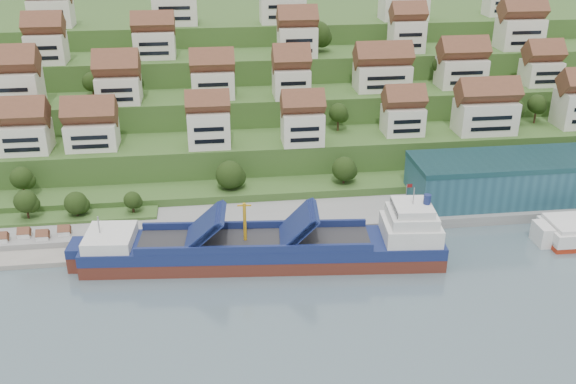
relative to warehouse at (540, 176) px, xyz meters
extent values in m
plane|color=slate|center=(-52.00, -17.00, -7.20)|extent=(300.00, 300.00, 0.00)
cube|color=gray|center=(-32.00, -2.00, -6.10)|extent=(180.00, 14.00, 2.20)
cube|color=gray|center=(-110.00, -5.00, -6.70)|extent=(45.00, 20.00, 1.00)
cube|color=#2D4C1E|center=(-52.00, 69.00, -5.20)|extent=(260.00, 128.00, 4.00)
cube|color=#2D4C1E|center=(-52.00, 74.00, -1.70)|extent=(260.00, 118.00, 11.00)
cube|color=#2D4C1E|center=(-52.00, 82.00, 1.80)|extent=(260.00, 102.00, 18.00)
cube|color=#2D4C1E|center=(-52.00, 90.00, 5.30)|extent=(260.00, 86.00, 25.00)
cube|color=#2D4C1E|center=(-52.00, 99.00, 8.30)|extent=(260.00, 68.00, 31.00)
cube|color=silver|center=(-118.22, 21.63, 7.22)|extent=(11.32, 8.66, 6.83)
cube|color=silver|center=(-103.03, 22.27, 6.96)|extent=(11.90, 8.57, 6.32)
cube|color=silver|center=(-75.29, 19.53, 8.17)|extent=(10.00, 7.03, 8.75)
cube|color=silver|center=(-52.74, 18.73, 7.73)|extent=(9.85, 7.62, 7.86)
cube|color=silver|center=(-26.49, 22.72, 7.28)|extent=(9.81, 7.73, 6.96)
cube|color=silver|center=(-5.52, 20.89, 7.89)|extent=(14.82, 8.26, 8.18)
cube|color=silver|center=(-122.94, 34.74, 15.27)|extent=(13.48, 8.90, 8.94)
cube|color=silver|center=(-97.53, 36.14, 14.23)|extent=(10.88, 8.98, 6.87)
cube|color=silver|center=(-73.64, 37.49, 14.31)|extent=(10.97, 7.90, 7.02)
cube|color=silver|center=(-53.33, 35.26, 14.57)|extent=(9.25, 8.56, 7.54)
cube|color=silver|center=(-27.95, 38.99, 14.24)|extent=(14.67, 8.36, 6.87)
cube|color=silver|center=(-5.55, 39.33, 14.70)|extent=(12.72, 8.18, 7.80)
cube|color=silver|center=(17.39, 38.63, 14.13)|extent=(9.75, 8.04, 6.65)
cube|color=silver|center=(-117.42, 51.89, 21.72)|extent=(10.05, 7.86, 7.84)
cube|color=silver|center=(-89.06, 54.44, 21.49)|extent=(11.22, 7.30, 7.38)
cube|color=silver|center=(-49.53, 51.29, 21.95)|extent=(10.58, 7.79, 8.29)
cube|color=silver|center=(-17.40, 53.20, 22.28)|extent=(9.55, 7.14, 8.97)
cube|color=silver|center=(16.94, 53.37, 22.20)|extent=(12.47, 8.47, 8.80)
cube|color=silver|center=(-119.55, 72.76, 27.73)|extent=(12.14, 8.03, 7.86)
cube|color=silver|center=(-83.56, 71.40, 28.22)|extent=(13.02, 7.51, 8.84)
cube|color=silver|center=(-51.30, 70.79, 28.15)|extent=(13.49, 8.15, 8.70)
cube|color=silver|center=(-13.09, 71.94, 28.43)|extent=(14.20, 8.73, 9.27)
cube|color=silver|center=(20.11, 75.40, 27.37)|extent=(9.56, 7.05, 7.13)
ellipsoid|color=#233A13|center=(-117.54, 10.93, 1.36)|extent=(5.05, 5.05, 5.05)
ellipsoid|color=#233A13|center=(-44.20, 9.11, 0.45)|extent=(5.72, 5.72, 5.72)
ellipsoid|color=#233A13|center=(-71.05, 9.29, 0.29)|extent=(6.59, 6.59, 6.59)
ellipsoid|color=#233A13|center=(4.75, 26.11, 7.95)|extent=(5.33, 5.33, 5.33)
ellipsoid|color=#233A13|center=(10.90, 26.11, 9.07)|extent=(4.97, 4.97, 4.97)
ellipsoid|color=#233A13|center=(-42.32, 26.66, 8.65)|extent=(4.85, 4.85, 4.85)
ellipsoid|color=#233A13|center=(-10.20, 42.83, 16.23)|extent=(4.86, 4.86, 4.86)
ellipsoid|color=#233A13|center=(-105.12, 42.38, 14.64)|extent=(5.09, 5.09, 5.09)
ellipsoid|color=#233A13|center=(-95.09, 40.97, 14.80)|extent=(6.01, 6.01, 6.01)
ellipsoid|color=#233A13|center=(-42.98, 56.21, 22.90)|extent=(7.54, 7.54, 7.54)
ellipsoid|color=#233A13|center=(-18.99, 58.94, 22.96)|extent=(4.37, 4.37, 4.37)
ellipsoid|color=#233A13|center=(-12.75, 56.97, 22.09)|extent=(5.03, 5.03, 5.03)
ellipsoid|color=#233A13|center=(-114.89, 2.00, -0.42)|extent=(4.92, 4.92, 4.92)
ellipsoid|color=#233A13|center=(-104.60, 2.00, -1.45)|extent=(5.01, 5.01, 5.01)
ellipsoid|color=#233A13|center=(-92.66, 2.00, -1.44)|extent=(3.78, 3.78, 3.78)
cube|color=#245262|center=(0.00, 0.00, 0.00)|extent=(60.00, 15.00, 10.00)
cylinder|color=gray|center=(-34.00, -7.00, -1.00)|extent=(0.16, 0.16, 8.00)
cube|color=maroon|center=(-33.40, -7.00, 2.60)|extent=(1.20, 0.05, 0.80)
cube|color=white|center=(-118.00, -7.00, -5.10)|extent=(2.40, 2.20, 2.20)
cube|color=white|center=(-114.00, -5.50, -5.10)|extent=(2.40, 2.20, 2.20)
cube|color=white|center=(-110.00, -7.00, -5.10)|extent=(2.40, 2.20, 2.20)
cube|color=white|center=(-106.00, -5.50, -5.10)|extent=(2.40, 2.20, 2.20)
cube|color=#58251A|center=(-65.75, -18.23, -6.20)|extent=(70.63, 16.91, 4.48)
cube|color=navy|center=(-65.75, -18.23, -3.34)|extent=(70.63, 17.02, 2.33)
cube|color=silver|center=(-95.22, -15.61, -1.10)|extent=(9.84, 10.98, 2.33)
cube|color=#262628|center=(-67.53, -18.07, -2.18)|extent=(45.47, 13.08, 0.27)
cube|color=navy|center=(-77.36, -17.20, 0.87)|extent=(7.57, 10.46, 6.20)
cube|color=navy|center=(-59.49, -18.78, 0.87)|extent=(7.23, 10.43, 6.55)
cylinder|color=gold|center=(-69.32, -17.91, 1.77)|extent=(0.68, 0.68, 8.07)
cube|color=silver|center=(-37.16, -20.77, -0.47)|extent=(11.62, 11.14, 3.59)
cube|color=silver|center=(-37.16, -20.77, 2.40)|extent=(9.74, 9.90, 2.24)
cube|color=silver|center=(-37.16, -20.77, 4.28)|extent=(7.86, 8.67, 1.61)
cylinder|color=navy|center=(-34.48, -21.01, 5.98)|extent=(1.56, 1.56, 1.97)
camera|label=1|loc=(-74.91, -127.48, 58.24)|focal=40.00mm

